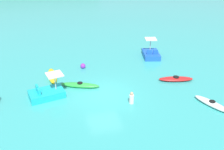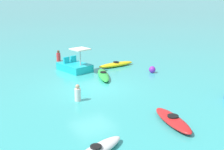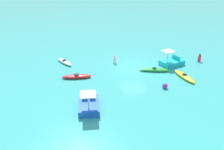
% 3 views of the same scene
% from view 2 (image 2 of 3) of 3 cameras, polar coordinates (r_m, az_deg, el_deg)
% --- Properties ---
extents(ground_plane, '(600.00, 600.00, 0.00)m').
position_cam_2_polar(ground_plane, '(17.48, -3.84, -2.37)').
color(ground_plane, '#38ADA8').
extents(kayak_yellow, '(0.73, 2.97, 0.37)m').
position_cam_2_polar(kayak_yellow, '(22.17, 0.78, 2.03)').
color(kayak_yellow, yellow).
rests_on(kayak_yellow, ground_plane).
extents(kayak_red, '(2.86, 1.40, 0.37)m').
position_cam_2_polar(kayak_red, '(13.06, 11.52, -8.41)').
color(kayak_red, red).
rests_on(kayak_red, ground_plane).
extents(kayak_green, '(3.04, 1.81, 0.37)m').
position_cam_2_polar(kayak_green, '(19.42, -1.67, 0.02)').
color(kayak_green, green).
rests_on(kayak_green, ground_plane).
extents(pedal_boat_cyan, '(2.65, 1.93, 1.68)m').
position_cam_2_polar(pedal_boat_cyan, '(21.15, -7.13, 1.72)').
color(pedal_boat_cyan, '#19B7C6').
rests_on(pedal_boat_cyan, ground_plane).
extents(buoy_purple, '(0.46, 0.46, 0.46)m').
position_cam_2_polar(buoy_purple, '(20.66, 7.68, 1.05)').
color(buoy_purple, purple).
rests_on(buoy_purple, ground_plane).
extents(person_near_shore, '(0.43, 0.43, 0.88)m').
position_cam_2_polar(person_near_shore, '(15.34, -6.58, -3.56)').
color(person_near_shore, silver).
rests_on(person_near_shore, ground_plane).
extents(person_by_kayaks, '(0.41, 0.41, 0.88)m').
position_cam_2_polar(person_by_kayaks, '(24.24, -10.18, 3.52)').
color(person_by_kayaks, red).
rests_on(person_by_kayaks, ground_plane).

